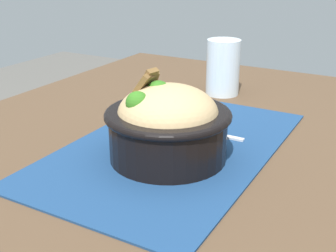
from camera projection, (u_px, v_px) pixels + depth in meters
table at (166, 175)px, 0.76m from camera, size 1.08×0.79×0.72m
placemat at (173, 146)px, 0.70m from camera, size 0.48×0.29×0.00m
bowl at (167, 123)px, 0.64m from camera, size 0.19×0.19×0.13m
fork at (204, 132)px, 0.74m from camera, size 0.02×0.13×0.00m
drinking_glass at (223, 71)px, 0.94m from camera, size 0.07×0.07×0.12m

